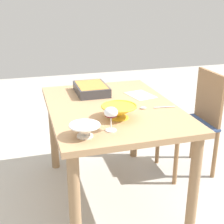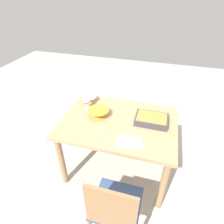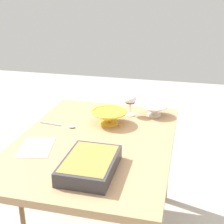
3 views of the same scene
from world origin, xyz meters
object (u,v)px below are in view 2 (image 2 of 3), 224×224
Objects in this scene: wine_glass at (87,101)px; mixing_bowl at (89,98)px; chair at (114,209)px; dining_table at (119,129)px; small_bowl at (98,113)px; napkin at (129,142)px; casserole_dish at (151,119)px; serving_spoon at (100,133)px.

mixing_bowl is (-0.04, 0.16, -0.06)m from wine_glass.
dining_table is at bearing 102.22° from chair.
chair reaches higher than small_bowl.
dining_table is 6.93× the size of mixing_bowl.
chair and wine_glass have the same top height.
dining_table is at bearing 121.42° from napkin.
dining_table is at bearing -17.09° from wine_glass.
mixing_bowl is 0.75× the size of napkin.
small_bowl is (0.21, -0.27, 0.01)m from mixing_bowl.
dining_table is 3.60× the size of casserole_dish.
dining_table is 8.35× the size of wine_glass.
small_bowl is at bearing -51.54° from mixing_bowl.
mixing_bowl is at bearing 137.47° from napkin.
serving_spoon is (0.11, -0.27, -0.04)m from small_bowl.
casserole_dish is 0.58m from small_bowl.
serving_spoon is at bearing 118.40° from chair.
casserole_dish is 0.56m from serving_spoon.
napkin is at bearing -114.13° from casserole_dish.
wine_glass is 0.62× the size of napkin.
wine_glass is at bearing 149.33° from small_bowl.
dining_table is 5.19× the size of napkin.
dining_table is at bearing -5.70° from small_bowl.
chair reaches higher than napkin.
dining_table is at bearing -167.20° from casserole_dish.
casserole_dish is 0.40m from napkin.
dining_table is 0.84m from chair.
small_bowl is at bearing 112.74° from serving_spoon.
wine_glass is 0.18m from mixing_bowl.
small_bowl is at bearing 143.39° from napkin.
chair reaches higher than serving_spoon.
serving_spoon is (0.32, -0.53, -0.04)m from mixing_bowl.
dining_table is 0.29m from small_bowl.
dining_table is 0.56m from mixing_bowl.
serving_spoon is (-0.46, -0.32, -0.03)m from casserole_dish.
mixing_bowl is at bearing 147.31° from dining_table.
chair is at bearing -89.93° from napkin.
small_bowl is 0.52m from napkin.
small_bowl is (-0.42, 0.83, 0.31)m from chair.
wine_glass is 0.48m from serving_spoon.
mixing_bowl is 0.85m from napkin.
serving_spoon is at bearing -145.58° from casserole_dish.
casserole_dish is 0.82m from mixing_bowl.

